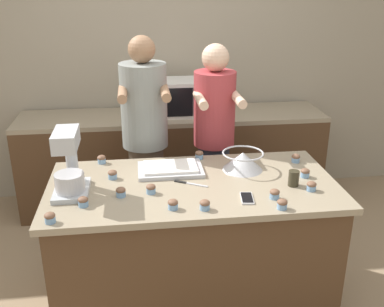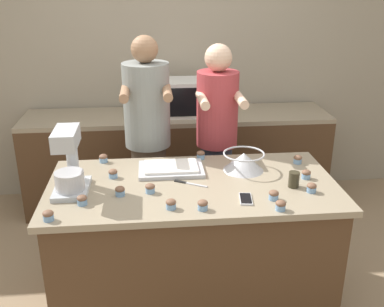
{
  "view_description": "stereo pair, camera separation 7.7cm",
  "coord_description": "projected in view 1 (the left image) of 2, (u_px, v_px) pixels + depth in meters",
  "views": [
    {
      "loc": [
        -0.32,
        -2.49,
        2.09
      ],
      "look_at": [
        0.0,
        0.04,
        1.07
      ],
      "focal_mm": 42.0,
      "sensor_mm": 36.0,
      "label": 1
    },
    {
      "loc": [
        -0.25,
        -2.5,
        2.09
      ],
      "look_at": [
        0.0,
        0.04,
        1.07
      ],
      "focal_mm": 42.0,
      "sensor_mm": 36.0,
      "label": 2
    }
  ],
  "objects": [
    {
      "name": "island_counter",
      "position": [
        193.0,
        245.0,
        2.94
      ],
      "size": [
        1.78,
        0.89,
        0.89
      ],
      "color": "#4C331E",
      "rests_on": "ground_plane"
    },
    {
      "name": "knife",
      "position": [
        189.0,
        183.0,
        2.76
      ],
      "size": [
        0.2,
        0.12,
        0.01
      ],
      "color": "#BCBCC1",
      "rests_on": "island_counter"
    },
    {
      "name": "cupcake_10",
      "position": [
        275.0,
        194.0,
        2.57
      ],
      "size": [
        0.06,
        0.06,
        0.06
      ],
      "color": "#759EC6",
      "rests_on": "island_counter"
    },
    {
      "name": "cupcake_9",
      "position": [
        311.0,
        186.0,
        2.67
      ],
      "size": [
        0.06,
        0.06,
        0.06
      ],
      "color": "#759EC6",
      "rests_on": "island_counter"
    },
    {
      "name": "cupcake_5",
      "position": [
        173.0,
        204.0,
        2.45
      ],
      "size": [
        0.06,
        0.06,
        0.06
      ],
      "color": "#759EC6",
      "rests_on": "island_counter"
    },
    {
      "name": "cupcake_12",
      "position": [
        296.0,
        158.0,
        3.08
      ],
      "size": [
        0.06,
        0.06,
        0.06
      ],
      "color": "#759EC6",
      "rests_on": "island_counter"
    },
    {
      "name": "person_right",
      "position": [
        214.0,
        145.0,
        3.46
      ],
      "size": [
        0.33,
        0.5,
        1.64
      ],
      "color": "#33384C",
      "rests_on": "ground_plane"
    },
    {
      "name": "cupcake_3",
      "position": [
        102.0,
        159.0,
        3.06
      ],
      "size": [
        0.06,
        0.06,
        0.06
      ],
      "color": "#759EC6",
      "rests_on": "island_counter"
    },
    {
      "name": "ground_plane",
      "position": [
        193.0,
        300.0,
        3.1
      ],
      "size": [
        16.0,
        16.0,
        0.0
      ],
      "primitive_type": "plane",
      "color": "#937A5B"
    },
    {
      "name": "cupcake_0",
      "position": [
        50.0,
        218.0,
        2.32
      ],
      "size": [
        0.06,
        0.06,
        0.06
      ],
      "color": "#759EC6",
      "rests_on": "island_counter"
    },
    {
      "name": "back_wall",
      "position": [
        168.0,
        59.0,
        4.28
      ],
      "size": [
        10.0,
        0.06,
        2.7
      ],
      "color": "gray",
      "rests_on": "ground_plane"
    },
    {
      "name": "back_counter",
      "position": [
        173.0,
        160.0,
        4.29
      ],
      "size": [
        2.8,
        0.6,
        0.9
      ],
      "color": "#4C331E",
      "rests_on": "ground_plane"
    },
    {
      "name": "cupcake_2",
      "position": [
        83.0,
        201.0,
        2.48
      ],
      "size": [
        0.06,
        0.06,
        0.06
      ],
      "color": "#759EC6",
      "rests_on": "island_counter"
    },
    {
      "name": "cupcake_11",
      "position": [
        199.0,
        155.0,
        3.13
      ],
      "size": [
        0.06,
        0.06,
        0.06
      ],
      "color": "#759EC6",
      "rests_on": "island_counter"
    },
    {
      "name": "stand_mixer",
      "position": [
        69.0,
        166.0,
        2.59
      ],
      "size": [
        0.2,
        0.3,
        0.39
      ],
      "color": "#B2B7BC",
      "rests_on": "island_counter"
    },
    {
      "name": "cupcake_4",
      "position": [
        205.0,
        205.0,
        2.45
      ],
      "size": [
        0.06,
        0.06,
        0.06
      ],
      "color": "#759EC6",
      "rests_on": "island_counter"
    },
    {
      "name": "cupcake_8",
      "position": [
        282.0,
        204.0,
        2.46
      ],
      "size": [
        0.06,
        0.06,
        0.06
      ],
      "color": "#759EC6",
      "rests_on": "island_counter"
    },
    {
      "name": "baking_tray",
      "position": [
        170.0,
        169.0,
        2.93
      ],
      "size": [
        0.42,
        0.28,
        0.04
      ],
      "color": "#BCBCC1",
      "rests_on": "island_counter"
    },
    {
      "name": "cupcake_6",
      "position": [
        113.0,
        174.0,
        2.82
      ],
      "size": [
        0.06,
        0.06,
        0.06
      ],
      "color": "#759EC6",
      "rests_on": "island_counter"
    },
    {
      "name": "cupcake_7",
      "position": [
        305.0,
        173.0,
        2.85
      ],
      "size": [
        0.06,
        0.06,
        0.06
      ],
      "color": "#759EC6",
      "rests_on": "island_counter"
    },
    {
      "name": "cell_phone",
      "position": [
        247.0,
        198.0,
        2.57
      ],
      "size": [
        0.09,
        0.15,
        0.01
      ],
      "color": "silver",
      "rests_on": "island_counter"
    },
    {
      "name": "microwave_oven",
      "position": [
        175.0,
        97.0,
        4.07
      ],
      "size": [
        0.55,
        0.36,
        0.32
      ],
      "color": "silver",
      "rests_on": "back_counter"
    },
    {
      "name": "mixing_bowl",
      "position": [
        243.0,
        160.0,
        2.95
      ],
      "size": [
        0.27,
        0.27,
        0.12
      ],
      "color": "#BCBCC1",
      "rests_on": "island_counter"
    },
    {
      "name": "person_left",
      "position": [
        146.0,
        145.0,
        3.39
      ],
      "size": [
        0.35,
        0.51,
        1.71
      ],
      "color": "brown",
      "rests_on": "ground_plane"
    },
    {
      "name": "drinking_glass",
      "position": [
        294.0,
        178.0,
        2.72
      ],
      "size": [
        0.07,
        0.07,
        0.1
      ],
      "color": "#332D1E",
      "rests_on": "island_counter"
    },
    {
      "name": "cupcake_1",
      "position": [
        121.0,
        192.0,
        2.59
      ],
      "size": [
        0.06,
        0.06,
        0.06
      ],
      "color": "#759EC6",
      "rests_on": "island_counter"
    },
    {
      "name": "cupcake_13",
      "position": [
        151.0,
        189.0,
        2.63
      ],
      "size": [
        0.06,
        0.06,
        0.06
      ],
      "color": "#759EC6",
      "rests_on": "island_counter"
    }
  ]
}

